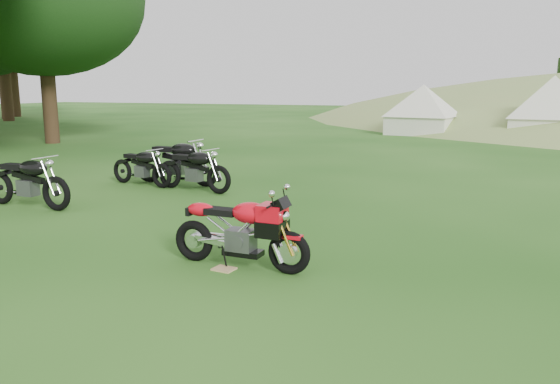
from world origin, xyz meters
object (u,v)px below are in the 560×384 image
at_px(vintage_moto_b, 193,168).
at_px(vintage_moto_a, 27,180).
at_px(vintage_moto_c, 141,166).
at_px(tent_left, 423,108).
at_px(vintage_moto_d, 176,160).
at_px(sport_motorcycle, 240,226).
at_px(plywood_board, 224,269).
at_px(tent_mid, 552,108).

bearing_deg(vintage_moto_b, vintage_moto_a, -118.14).
xyz_separation_m(vintage_moto_b, vintage_moto_c, (-1.44, 0.13, -0.04)).
bearing_deg(vintage_moto_b, tent_left, 90.83).
xyz_separation_m(vintage_moto_c, vintage_moto_d, (0.66, 0.40, 0.10)).
height_order(vintage_moto_a, tent_left, tent_left).
distance_m(vintage_moto_a, vintage_moto_c, 2.77).
bearing_deg(sport_motorcycle, plywood_board, -126.87).
bearing_deg(vintage_moto_d, vintage_moto_c, -148.44).
bearing_deg(sport_motorcycle, vintage_moto_a, 163.85).
bearing_deg(vintage_moto_a, vintage_moto_c, 80.49).
distance_m(plywood_board, tent_left, 21.02).
relative_size(sport_motorcycle, plywood_board, 6.79).
height_order(vintage_moto_c, tent_mid, tent_mid).
distance_m(sport_motorcycle, vintage_moto_b, 5.22).
distance_m(vintage_moto_d, tent_left, 16.46).
bearing_deg(tent_mid, vintage_moto_c, -114.48).
bearing_deg(vintage_moto_b, tent_mid, 72.64).
xyz_separation_m(plywood_board, tent_mid, (4.85, 20.09, 1.32)).
bearing_deg(plywood_board, vintage_moto_d, 128.14).
xyz_separation_m(sport_motorcycle, vintage_moto_c, (-4.61, 4.28, -0.07)).
height_order(vintage_moto_b, tent_left, tent_left).
bearing_deg(vintage_moto_c, vintage_moto_a, -91.20).
xyz_separation_m(vintage_moto_d, tent_left, (3.23, 16.13, 0.66)).
relative_size(vintage_moto_a, vintage_moto_b, 1.05).
distance_m(vintage_moto_b, vintage_moto_c, 1.44).
bearing_deg(plywood_board, vintage_moto_b, 125.08).
xyz_separation_m(vintage_moto_c, tent_mid, (9.32, 15.64, 0.88)).
height_order(vintage_moto_a, vintage_moto_b, vintage_moto_a).
xyz_separation_m(vintage_moto_a, vintage_moto_d, (1.20, 3.11, 0.04)).
distance_m(vintage_moto_a, vintage_moto_d, 3.34).
xyz_separation_m(plywood_board, vintage_moto_c, (-4.47, 4.45, 0.45)).
height_order(tent_left, tent_mid, tent_mid).
bearing_deg(plywood_board, tent_left, 91.59).
bearing_deg(vintage_moto_d, tent_left, 79.33).
distance_m(vintage_moto_b, vintage_moto_d, 0.94).
distance_m(sport_motorcycle, vintage_moto_c, 6.29).
bearing_deg(tent_mid, vintage_moto_a, -111.92).
height_order(sport_motorcycle, tent_left, tent_left).
relative_size(vintage_moto_c, tent_left, 0.61).
bearing_deg(tent_left, sport_motorcycle, -79.33).
distance_m(plywood_board, vintage_moto_c, 6.33).
bearing_deg(vintage_moto_d, sport_motorcycle, -49.24).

